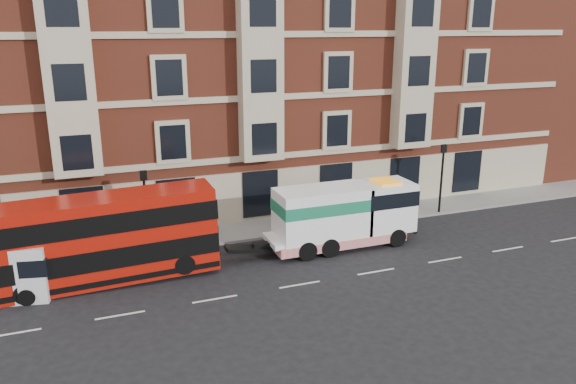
# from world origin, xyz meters

# --- Properties ---
(ground) EXTENTS (120.00, 120.00, 0.00)m
(ground) POSITION_xyz_m (0.00, 0.00, 0.00)
(ground) COLOR black
(ground) RESTS_ON ground
(sidewalk) EXTENTS (90.00, 3.00, 0.15)m
(sidewalk) POSITION_xyz_m (0.00, 7.50, 0.07)
(sidewalk) COLOR slate
(sidewalk) RESTS_ON ground
(victorian_terrace) EXTENTS (45.00, 12.00, 20.40)m
(victorian_terrace) POSITION_xyz_m (0.50, 15.00, 10.07)
(victorian_terrace) COLOR brown
(victorian_terrace) RESTS_ON ground
(lamp_post_west) EXTENTS (0.35, 0.15, 4.35)m
(lamp_post_west) POSITION_xyz_m (-6.00, 6.20, 2.68)
(lamp_post_west) COLOR black
(lamp_post_west) RESTS_ON sidewalk
(lamp_post_east) EXTENTS (0.35, 0.15, 4.35)m
(lamp_post_east) POSITION_xyz_m (12.00, 6.20, 2.68)
(lamp_post_east) COLOR black
(lamp_post_east) RESTS_ON sidewalk
(double_decker_bus) EXTENTS (10.17, 2.33, 4.12)m
(double_decker_bus) POSITION_xyz_m (-8.24, 3.52, 2.18)
(double_decker_bus) COLOR #AA1409
(double_decker_bus) RESTS_ON ground
(tow_truck) EXTENTS (8.14, 2.41, 3.39)m
(tow_truck) POSITION_xyz_m (3.81, 3.52, 1.80)
(tow_truck) COLOR white
(tow_truck) RESTS_ON ground
(pedestrian) EXTENTS (0.80, 0.77, 1.84)m
(pedestrian) POSITION_xyz_m (-7.53, 6.15, 1.07)
(pedestrian) COLOR black
(pedestrian) RESTS_ON sidewalk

